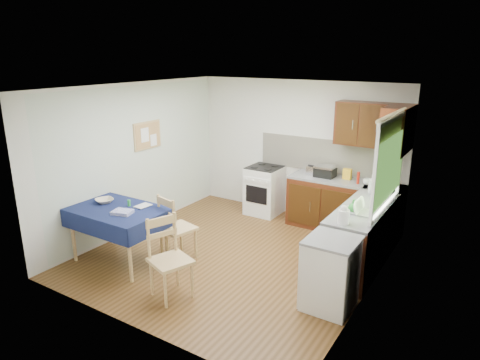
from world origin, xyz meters
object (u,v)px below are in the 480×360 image
Objects in this scene: sandwich_press at (325,171)px; dish_rack at (359,211)px; kettle at (344,216)px; toaster at (313,171)px; chair_near at (168,255)px; dining_table at (118,215)px; chair_far at (175,226)px.

dish_rack is at bearing -54.19° from sandwich_press.
sandwich_press is 1.35× the size of kettle.
toaster is at bearing 122.48° from kettle.
chair_near is 4.41× the size of toaster.
sandwich_press is (0.21, 0.03, 0.01)m from toaster.
dining_table is 3.32× the size of dish_rack.
toaster is at bearing -102.08° from chair_far.
kettle is (-0.04, -0.50, 0.08)m from dish_rack.
dining_table is 0.82m from chair_far.
chair_far is (0.65, 0.47, -0.18)m from dining_table.
kettle reaches higher than sandwich_press.
chair_near is at bearing 139.44° from chair_far.
chair_far is at bearing -96.32° from toaster.
chair_near is 3.13× the size of sandwich_press.
dining_table is 4.12× the size of sandwich_press.
dish_rack is 0.51m from kettle.
sandwich_press is 2.13m from kettle.
dish_rack is at bearing 85.16° from kettle.
toaster is 2.21m from kettle.
dish_rack is (2.37, 1.01, 0.39)m from chair_far.
kettle is at bearing -154.07° from chair_far.
dining_table is at bearing -150.28° from dish_rack.
dining_table is at bearing -161.74° from kettle.
sandwich_press is at bearing -105.69° from chair_far.
toaster is 1.84m from dish_rack.
chair_far reaches higher than dining_table.
dish_rack reaches higher than sandwich_press.
chair_near reaches higher than dining_table.
dining_table is 1.32× the size of chair_near.
kettle reaches higher than chair_far.
kettle reaches higher than dining_table.
chair_near is 3.24m from toaster.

